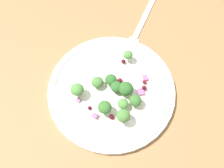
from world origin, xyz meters
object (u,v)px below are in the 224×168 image
object	(u,v)px
broccoli_floret_2	(111,80)
fork	(141,24)
broccoli_floret_1	(105,107)
plate	(112,88)
broccoli_floret_0	(126,89)

from	to	relation	value
broccoli_floret_2	fork	size ratio (longest dim) A/B	0.13
broccoli_floret_1	broccoli_floret_2	bearing A→B (deg)	-85.04
broccoli_floret_1	fork	distance (cm)	24.03
plate	broccoli_floret_2	distance (cm)	2.12
broccoli_floret_1	broccoli_floret_2	distance (cm)	6.27
fork	broccoli_floret_0	bearing A→B (deg)	92.58
broccoli_floret_0	broccoli_floret_1	xyz separation A→B (cm)	(2.86, 4.86, 0.34)
plate	broccoli_floret_0	distance (cm)	3.71
plate	fork	distance (cm)	18.47
plate	fork	size ratio (longest dim) A/B	1.40
broccoli_floret_1	broccoli_floret_2	size ratio (longest dim) A/B	1.10
plate	broccoli_floret_0	bearing A→B (deg)	169.65
broccoli_floret_1	broccoli_floret_2	xyz separation A→B (cm)	(0.54, -6.21, -0.64)
fork	plate	bearing A→B (deg)	83.50
broccoli_floret_0	broccoli_floret_2	bearing A→B (deg)	-21.75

